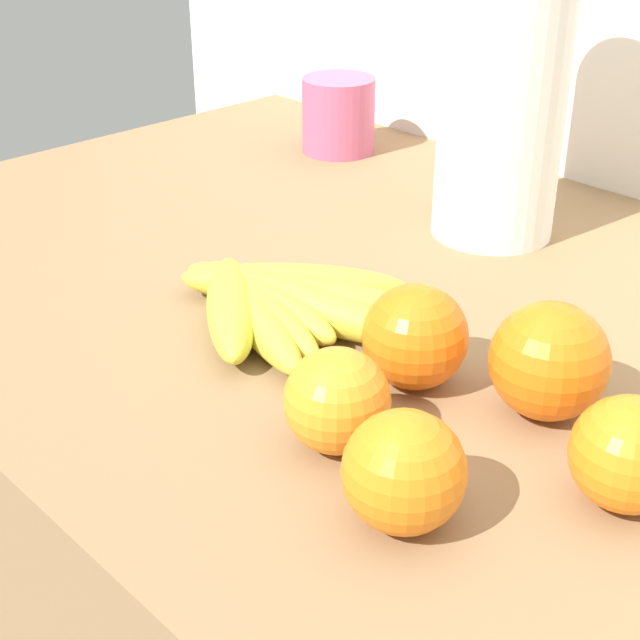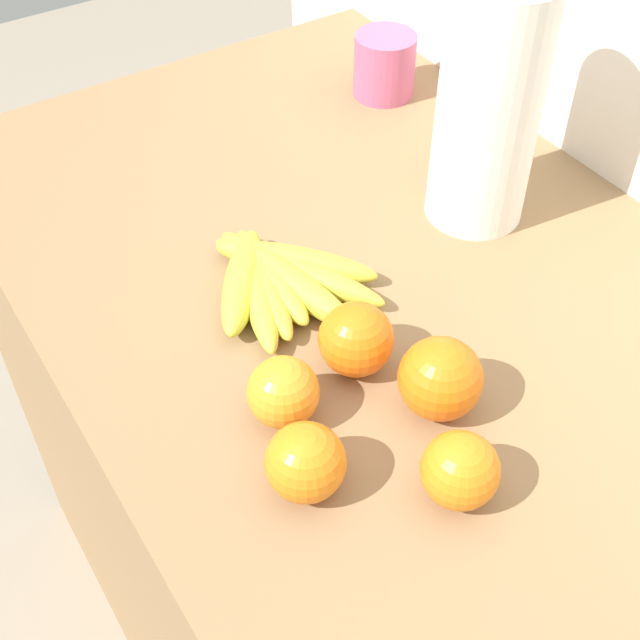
% 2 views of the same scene
% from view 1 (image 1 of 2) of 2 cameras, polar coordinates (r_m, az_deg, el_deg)
% --- Properties ---
extents(banana_bunch, '(0.22, 0.21, 0.04)m').
position_cam_1_polar(banana_bunch, '(0.76, -2.94, 1.15)').
color(banana_bunch, gold).
rests_on(banana_bunch, counter).
extents(orange_front, '(0.08, 0.08, 0.08)m').
position_cam_1_polar(orange_front, '(0.67, 5.78, -1.01)').
color(orange_front, orange).
rests_on(orange_front, counter).
extents(orange_right, '(0.07, 0.07, 0.07)m').
position_cam_1_polar(orange_right, '(0.58, 18.21, -7.73)').
color(orange_right, orange).
rests_on(orange_right, counter).
extents(orange_center, '(0.08, 0.08, 0.08)m').
position_cam_1_polar(orange_center, '(0.65, 13.71, -2.43)').
color(orange_center, orange).
rests_on(orange_center, counter).
extents(orange_back_left, '(0.07, 0.07, 0.07)m').
position_cam_1_polar(orange_back_left, '(0.60, 1.03, -4.92)').
color(orange_back_left, orange).
rests_on(orange_back_left, counter).
extents(orange_far_right, '(0.07, 0.07, 0.07)m').
position_cam_1_polar(orange_far_right, '(0.54, 4.89, -9.01)').
color(orange_far_right, orange).
rests_on(orange_far_right, counter).
extents(paper_towel_roll, '(0.12, 0.12, 0.32)m').
position_cam_1_polar(paper_towel_roll, '(0.90, 11.08, 13.79)').
color(paper_towel_roll, white).
rests_on(paper_towel_roll, counter).
extents(mug, '(0.09, 0.09, 0.09)m').
position_cam_1_polar(mug, '(1.16, 1.12, 12.32)').
color(mug, '#BF567D').
rests_on(mug, counter).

